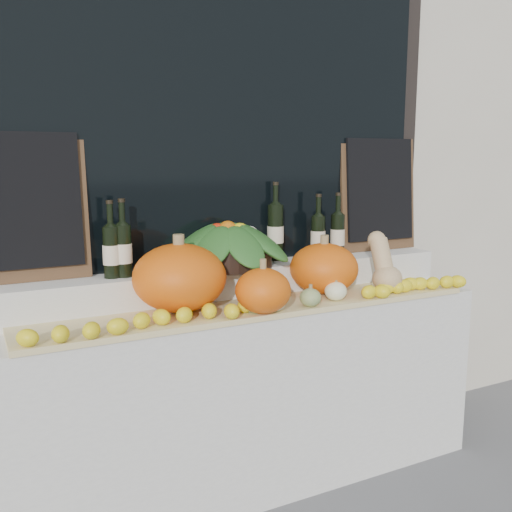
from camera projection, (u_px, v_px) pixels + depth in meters
storefront_facade at (188, 27)px, 3.06m from camera, size 7.00×0.94×4.50m
display_sill at (249, 393)px, 2.73m from camera, size 2.30×0.55×0.88m
rear_tier at (235, 281)px, 2.77m from camera, size 2.30×0.25×0.16m
straw_bedding at (261, 308)px, 2.54m from camera, size 2.10×0.32×0.02m
pumpkin_left at (179, 278)px, 2.42m from camera, size 0.53×0.53×0.29m
pumpkin_right at (324, 268)px, 2.75m from camera, size 0.39×0.39×0.24m
pumpkin_center at (263, 291)px, 2.40m from camera, size 0.31×0.31×0.19m
butternut_squash at (384, 266)px, 2.80m from camera, size 0.15×0.21×0.29m
decorative_gourds at (284, 298)px, 2.46m from camera, size 0.53×0.15×0.16m
lemon_heap at (273, 304)px, 2.44m from camera, size 2.20×0.16×0.06m
produce_bowl at (228, 244)px, 2.71m from camera, size 0.64×0.64×0.23m
wine_bottle_far_left at (112, 251)px, 2.46m from camera, size 0.08×0.08×0.34m
wine_bottle_near_left at (123, 250)px, 2.48m from camera, size 0.08×0.08×0.34m
wine_bottle_tall at (275, 232)px, 2.89m from camera, size 0.08×0.08×0.39m
wine_bottle_near_right at (318, 236)px, 2.95m from camera, size 0.08×0.08×0.33m
wine_bottle_far_right at (337, 234)px, 3.00m from camera, size 0.08×0.08×0.34m
chalkboard_left at (26, 204)px, 2.35m from camera, size 0.50×0.08×0.62m
chalkboard_right at (379, 192)px, 3.17m from camera, size 0.50×0.08×0.62m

